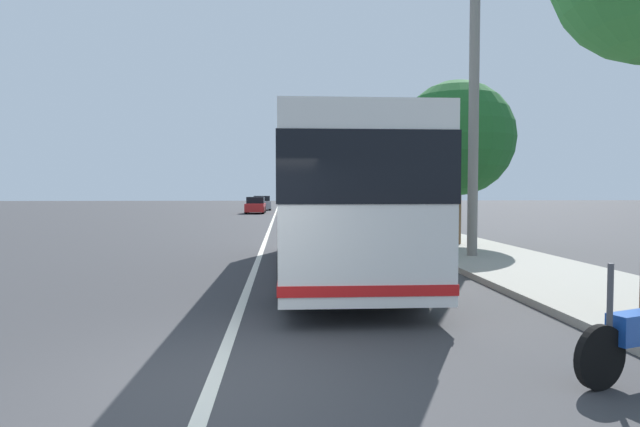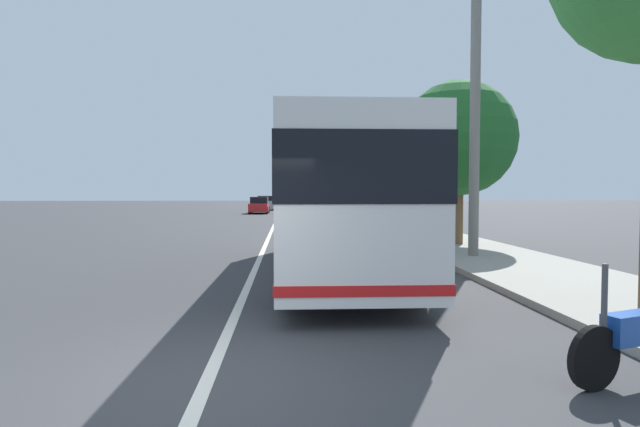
{
  "view_description": "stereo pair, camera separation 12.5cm",
  "coord_description": "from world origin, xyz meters",
  "px_view_note": "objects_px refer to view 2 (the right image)",
  "views": [
    {
      "loc": [
        -5.42,
        -0.74,
        2.01
      ],
      "look_at": [
        7.23,
        -1.65,
        1.47
      ],
      "focal_mm": 28.8,
      "sensor_mm": 36.0,
      "label": 1
    },
    {
      "loc": [
        -5.43,
        -0.87,
        2.01
      ],
      "look_at": [
        7.23,
        -1.65,
        1.47
      ],
      "focal_mm": 28.8,
      "sensor_mm": 36.0,
      "label": 2
    }
  ],
  "objects_px": {
    "coach_bus": "(335,196)",
    "car_side_street": "(259,206)",
    "roadside_tree_far_block": "(377,154)",
    "utility_pole": "(475,127)",
    "car_behind_bus": "(266,203)",
    "car_ahead_same_lane": "(308,205)",
    "roadside_tree_mid_block": "(458,139)"
  },
  "relations": [
    {
      "from": "car_ahead_same_lane",
      "to": "car_behind_bus",
      "type": "xyz_separation_m",
      "value": [
        9.27,
        4.32,
        -0.01
      ]
    },
    {
      "from": "coach_bus",
      "to": "utility_pole",
      "type": "relative_size",
      "value": 1.4
    },
    {
      "from": "roadside_tree_far_block",
      "to": "utility_pole",
      "type": "bearing_deg",
      "value": -179.24
    },
    {
      "from": "coach_bus",
      "to": "utility_pole",
      "type": "bearing_deg",
      "value": -62.65
    },
    {
      "from": "car_ahead_same_lane",
      "to": "roadside_tree_far_block",
      "type": "relative_size",
      "value": 0.82
    },
    {
      "from": "car_behind_bus",
      "to": "roadside_tree_far_block",
      "type": "relative_size",
      "value": 0.77
    },
    {
      "from": "car_side_street",
      "to": "car_ahead_same_lane",
      "type": "bearing_deg",
      "value": 81.91
    },
    {
      "from": "coach_bus",
      "to": "roadside_tree_far_block",
      "type": "xyz_separation_m",
      "value": [
        17.39,
        -4.05,
        2.29
      ]
    },
    {
      "from": "car_ahead_same_lane",
      "to": "utility_pole",
      "type": "relative_size",
      "value": 0.6
    },
    {
      "from": "utility_pole",
      "to": "car_ahead_same_lane",
      "type": "bearing_deg",
      "value": 6.29
    },
    {
      "from": "car_side_street",
      "to": "roadside_tree_far_block",
      "type": "relative_size",
      "value": 0.73
    },
    {
      "from": "coach_bus",
      "to": "car_side_street",
      "type": "bearing_deg",
      "value": 7.02
    },
    {
      "from": "car_ahead_same_lane",
      "to": "utility_pole",
      "type": "bearing_deg",
      "value": -170.11
    },
    {
      "from": "roadside_tree_far_block",
      "to": "utility_pole",
      "type": "height_order",
      "value": "utility_pole"
    },
    {
      "from": "car_behind_bus",
      "to": "utility_pole",
      "type": "height_order",
      "value": "utility_pole"
    },
    {
      "from": "car_side_street",
      "to": "utility_pole",
      "type": "distance_m",
      "value": 34.3
    },
    {
      "from": "coach_bus",
      "to": "car_side_street",
      "type": "distance_m",
      "value": 35.53
    },
    {
      "from": "roadside_tree_mid_block",
      "to": "utility_pole",
      "type": "relative_size",
      "value": 0.77
    },
    {
      "from": "roadside_tree_far_block",
      "to": "roadside_tree_mid_block",
      "type": "bearing_deg",
      "value": -175.9
    },
    {
      "from": "car_behind_bus",
      "to": "utility_pole",
      "type": "distance_m",
      "value": 42.62
    },
    {
      "from": "coach_bus",
      "to": "utility_pole",
      "type": "distance_m",
      "value": 5.14
    },
    {
      "from": "car_ahead_same_lane",
      "to": "car_behind_bus",
      "type": "bearing_deg",
      "value": 28.56
    },
    {
      "from": "roadside_tree_mid_block",
      "to": "roadside_tree_far_block",
      "type": "bearing_deg",
      "value": 4.1
    },
    {
      "from": "car_behind_bus",
      "to": "roadside_tree_far_block",
      "type": "distance_m",
      "value": 27.81
    },
    {
      "from": "roadside_tree_mid_block",
      "to": "roadside_tree_far_block",
      "type": "height_order",
      "value": "roadside_tree_mid_block"
    },
    {
      "from": "car_side_street",
      "to": "roadside_tree_far_block",
      "type": "bearing_deg",
      "value": 24.33
    },
    {
      "from": "coach_bus",
      "to": "car_ahead_same_lane",
      "type": "distance_m",
      "value": 34.64
    },
    {
      "from": "coach_bus",
      "to": "roadside_tree_far_block",
      "type": "relative_size",
      "value": 1.91
    },
    {
      "from": "car_side_street",
      "to": "car_behind_bus",
      "type": "height_order",
      "value": "car_behind_bus"
    },
    {
      "from": "utility_pole",
      "to": "car_side_street",
      "type": "bearing_deg",
      "value": 13.74
    },
    {
      "from": "car_side_street",
      "to": "car_behind_bus",
      "type": "bearing_deg",
      "value": 179.11
    },
    {
      "from": "utility_pole",
      "to": "coach_bus",
      "type": "bearing_deg",
      "value": 116.57
    }
  ]
}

